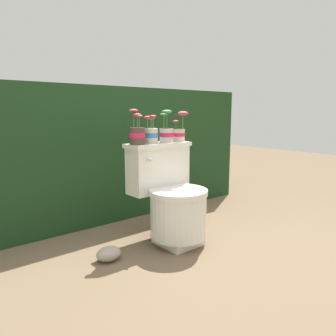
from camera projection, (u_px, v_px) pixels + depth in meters
name	position (u px, v px, depth m)	size (l,w,h in m)	color
ground_plane	(178.00, 247.00, 2.35)	(12.00, 12.00, 0.00)	brown
hedge_backdrop	(103.00, 152.00, 3.05)	(2.93, 0.62, 1.17)	#193819
toilet	(171.00, 198.00, 2.42)	(0.51, 0.54, 0.73)	silver
potted_plant_left	(137.00, 133.00, 2.32)	(0.11, 0.12, 0.25)	#47382D
potted_plant_midleft	(151.00, 133.00, 2.41)	(0.11, 0.10, 0.21)	beige
potted_plant_middle	(166.00, 132.00, 2.48)	(0.12, 0.10, 0.25)	beige
potted_plant_midright	(179.00, 131.00, 2.57)	(0.11, 0.12, 0.24)	beige
garden_stone	(109.00, 254.00, 2.13)	(0.17, 0.13, 0.09)	#9E9384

